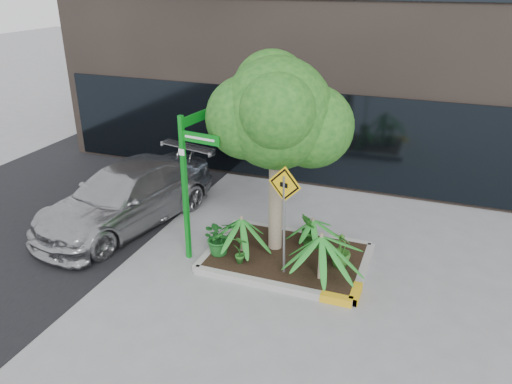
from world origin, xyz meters
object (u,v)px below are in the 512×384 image
(tree, at_px, (277,113))
(cattle_sign, at_px, (284,203))
(parked_car, at_px, (126,196))
(street_sign_post, at_px, (188,173))

(tree, bearing_deg, cattle_sign, -63.37)
(tree, bearing_deg, parked_car, 178.53)
(street_sign_post, bearing_deg, tree, 34.31)
(cattle_sign, bearing_deg, street_sign_post, -169.55)
(street_sign_post, xyz_separation_m, cattle_sign, (2.07, -0.16, -0.25))
(parked_car, relative_size, cattle_sign, 2.16)
(tree, distance_m, parked_car, 4.48)
(cattle_sign, bearing_deg, tree, 131.60)
(parked_car, distance_m, cattle_sign, 4.50)
(parked_car, bearing_deg, street_sign_post, -9.02)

